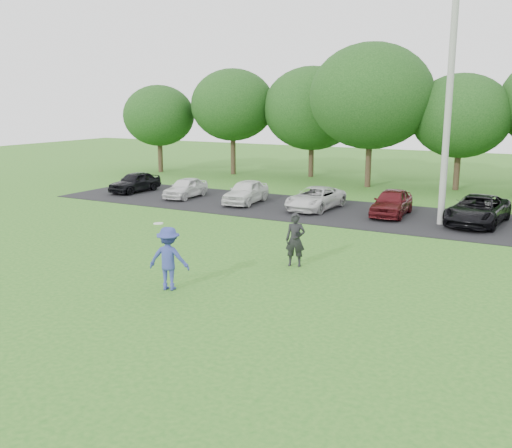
{
  "coord_description": "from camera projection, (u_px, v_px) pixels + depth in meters",
  "views": [
    {
      "loc": [
        8.67,
        -12.41,
        5.23
      ],
      "look_at": [
        0.0,
        3.5,
        1.3
      ],
      "focal_mm": 40.0,
      "sensor_mm": 36.0,
      "label": 1
    }
  ],
  "objects": [
    {
      "name": "ground",
      "position": [
        196.0,
        293.0,
        15.81
      ],
      "size": [
        100.0,
        100.0,
        0.0
      ],
      "primitive_type": "plane",
      "color": "#296A1E",
      "rests_on": "ground"
    },
    {
      "name": "parking_lot",
      "position": [
        352.0,
        213.0,
        26.96
      ],
      "size": [
        32.0,
        6.5,
        0.03
      ],
      "primitive_type": "cube",
      "color": "black",
      "rests_on": "ground"
    },
    {
      "name": "utility_pole",
      "position": [
        448.0,
        107.0,
        23.49
      ],
      "size": [
        0.28,
        0.28,
        9.98
      ],
      "primitive_type": "cylinder",
      "color": "#9C9D98",
      "rests_on": "ground"
    },
    {
      "name": "frisbee_player",
      "position": [
        169.0,
        258.0,
        15.97
      ],
      "size": [
        1.31,
        0.99,
        1.96
      ],
      "color": "#333D91",
      "rests_on": "ground"
    },
    {
      "name": "camera_bystander",
      "position": [
        295.0,
        240.0,
        18.25
      ],
      "size": [
        0.72,
        0.57,
        1.73
      ],
      "color": "black",
      "rests_on": "ground"
    },
    {
      "name": "parked_cars",
      "position": [
        382.0,
        203.0,
        26.14
      ],
      "size": [
        28.36,
        5.09,
        1.23
      ],
      "color": "black",
      "rests_on": "parking_lot"
    },
    {
      "name": "tree_row",
      "position": [
        435.0,
        106.0,
        33.59
      ],
      "size": [
        42.39,
        9.85,
        8.64
      ],
      "color": "#38281C",
      "rests_on": "ground"
    }
  ]
}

